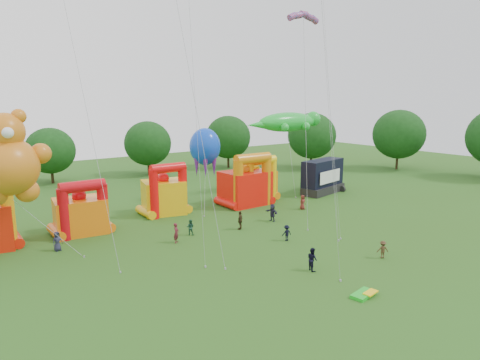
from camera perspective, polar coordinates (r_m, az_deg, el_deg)
ground at (r=31.83m, az=17.21°, el=-15.01°), size 160.00×160.00×0.00m
tree_ring at (r=29.15m, az=15.59°, el=-4.20°), size 120.65×122.72×12.07m
bouncy_castle_1 at (r=46.43m, az=-20.44°, el=-4.12°), size 5.33×4.47×5.67m
bouncy_castle_2 at (r=51.52m, az=-10.02°, el=-1.89°), size 5.48×4.78×6.24m
bouncy_castle_3 at (r=55.07m, az=0.85°, el=-0.68°), size 5.81×4.69×6.84m
bouncy_castle_4 at (r=57.77m, az=2.14°, el=-0.40°), size 5.43×4.58×6.11m
stage_trailer at (r=63.15m, az=10.97°, el=0.42°), size 7.93×4.28×4.91m
teddy_bear_kite at (r=39.22m, az=-27.25°, el=-0.17°), size 8.27×4.74×12.89m
gecko_kite at (r=62.55m, az=6.64°, el=5.00°), size 13.81×7.27×11.70m
octopus_kite at (r=55.06m, az=-4.71°, el=0.79°), size 6.68×9.22×9.83m
parafoil_kites at (r=40.46m, az=-1.12°, el=9.34°), size 28.35×13.34×29.40m
diamond_kites at (r=38.93m, az=7.50°, el=11.99°), size 17.05×14.90×31.44m
folded_kite_bundle at (r=32.16m, az=16.23°, el=-14.40°), size 2.14×1.35×0.31m
spectator_0 at (r=42.37m, az=-23.18°, el=-7.51°), size 1.02×0.82×1.81m
spectator_1 at (r=41.53m, az=-8.50°, el=-7.00°), size 0.83×0.82×1.93m
spectator_2 at (r=43.64m, az=-6.64°, el=-6.27°), size 1.00×0.99×1.62m
spectator_3 at (r=41.93m, az=6.24°, el=-7.03°), size 1.09×0.72×1.57m
spectator_4 at (r=45.10m, az=0.03°, el=-5.40°), size 1.22×1.05×1.97m
spectator_5 at (r=48.18m, az=4.33°, el=-4.36°), size 0.72×1.87×1.97m
spectator_6 at (r=53.61m, az=8.34°, el=-2.95°), size 0.91×0.62×1.81m
spectator_7 at (r=63.91m, az=12.06°, el=-0.80°), size 0.81×0.80×1.88m
spectator_8 at (r=35.27m, az=9.62°, el=-10.36°), size 0.93×1.07×1.90m
spectator_9 at (r=39.33m, az=18.49°, el=-8.78°), size 1.16×1.02×1.56m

